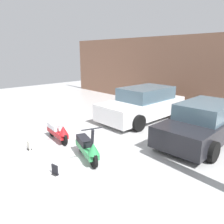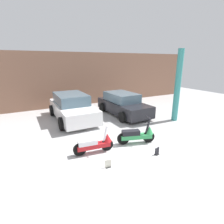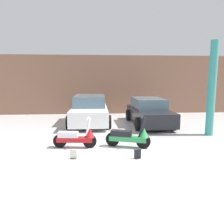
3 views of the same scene
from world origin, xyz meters
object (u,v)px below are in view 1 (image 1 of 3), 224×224
(car_rear_left, at_px, (143,104))
(placard_near_left_scooter, at_px, (29,146))
(scooter_front_right, at_px, (88,147))
(scooter_front_left, at_px, (58,131))
(placard_near_right_scooter, at_px, (55,170))
(car_rear_center, at_px, (203,123))

(car_rear_left, relative_size, placard_near_left_scooter, 15.71)
(scooter_front_right, distance_m, placard_near_left_scooter, 1.97)
(scooter_front_left, distance_m, placard_near_right_scooter, 2.12)
(car_rear_center, bearing_deg, car_rear_left, -101.62)
(car_rear_left, height_order, car_rear_center, car_rear_left)
(placard_near_left_scooter, relative_size, placard_near_right_scooter, 1.00)
(scooter_front_left, relative_size, car_rear_center, 0.37)
(placard_near_left_scooter, height_order, placard_near_right_scooter, same)
(car_rear_left, distance_m, car_rear_center, 2.95)
(car_rear_left, bearing_deg, placard_near_right_scooter, 16.27)
(scooter_front_left, xyz_separation_m, placard_near_left_scooter, (-0.01, -0.99, -0.24))
(placard_near_left_scooter, distance_m, placard_near_right_scooter, 1.80)
(car_rear_center, distance_m, placard_near_right_scooter, 4.84)
(scooter_front_right, xyz_separation_m, placard_near_left_scooter, (-1.74, -0.90, -0.25))
(scooter_front_left, bearing_deg, car_rear_left, 91.83)
(car_rear_left, bearing_deg, placard_near_left_scooter, -3.62)
(scooter_front_right, xyz_separation_m, car_rear_center, (1.50, 3.57, 0.24))
(car_rear_left, bearing_deg, scooter_front_left, -4.41)
(placard_near_right_scooter, bearing_deg, car_rear_left, 106.08)
(placard_near_right_scooter, bearing_deg, placard_near_left_scooter, 175.98)
(car_rear_left, height_order, placard_near_right_scooter, car_rear_left)
(scooter_front_left, distance_m, scooter_front_right, 1.73)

